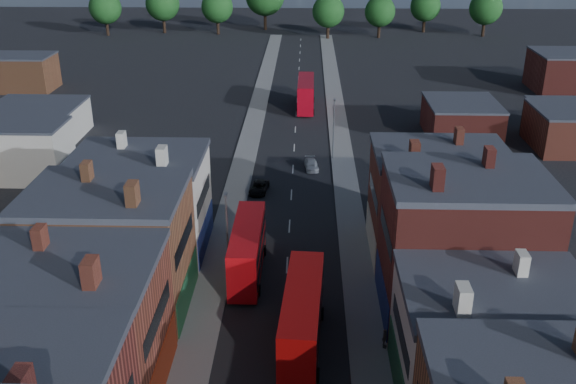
# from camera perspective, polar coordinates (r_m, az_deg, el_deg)

# --- Properties ---
(pavement_west) EXTENTS (3.00, 200.00, 0.12)m
(pavement_west) POSITION_cam_1_polar(r_m,az_deg,el_deg) (76.55, -4.53, 0.45)
(pavement_west) COLOR gray
(pavement_west) RESTS_ON ground
(pavement_east) EXTENTS (3.00, 200.00, 0.12)m
(pavement_east) POSITION_cam_1_polar(r_m,az_deg,el_deg) (76.27, 5.23, 0.34)
(pavement_east) COLOR gray
(pavement_east) RESTS_ON ground
(lamp_post_2) EXTENTS (0.25, 0.70, 8.12)m
(lamp_post_2) POSITION_cam_1_polar(r_m,az_deg,el_deg) (56.46, -5.44, -3.32)
(lamp_post_2) COLOR slate
(lamp_post_2) RESTS_ON ground
(lamp_post_3) EXTENTS (0.25, 0.70, 8.12)m
(lamp_post_3) POSITION_cam_1_polar(r_m,az_deg,el_deg) (83.91, 4.08, 5.99)
(lamp_post_3) COLOR slate
(lamp_post_3) RESTS_ON ground
(bus_0) EXTENTS (2.83, 10.98, 4.74)m
(bus_0) POSITION_cam_1_polar(r_m,az_deg,el_deg) (57.63, -3.63, -5.08)
(bus_0) COLOR #B80A0F
(bus_0) RESTS_ON ground
(bus_1) EXTENTS (3.48, 11.79, 5.03)m
(bus_1) POSITION_cam_1_polar(r_m,az_deg,el_deg) (48.38, 1.27, -11.06)
(bus_1) COLOR red
(bus_1) RESTS_ON ground
(bus_2) EXTENTS (2.95, 11.32, 4.88)m
(bus_2) POSITION_cam_1_polar(r_m,az_deg,el_deg) (106.45, 1.60, 8.77)
(bus_2) COLOR #9D0614
(bus_2) RESTS_ON ground
(car_2) EXTENTS (2.38, 4.33, 1.15)m
(car_2) POSITION_cam_1_polar(r_m,az_deg,el_deg) (74.93, -2.59, 0.40)
(car_2) COLOR black
(car_2) RESTS_ON ground
(car_3) EXTENTS (2.00, 4.05, 1.13)m
(car_3) POSITION_cam_1_polar(r_m,az_deg,el_deg) (81.68, 2.10, 2.45)
(car_3) COLOR #BABABA
(car_3) RESTS_ON ground
(ped_3) EXTENTS (0.67, 1.01, 1.58)m
(ped_3) POSITION_cam_1_polar(r_m,az_deg,el_deg) (49.82, 8.58, -12.76)
(ped_3) COLOR #544F48
(ped_3) RESTS_ON pavement_east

